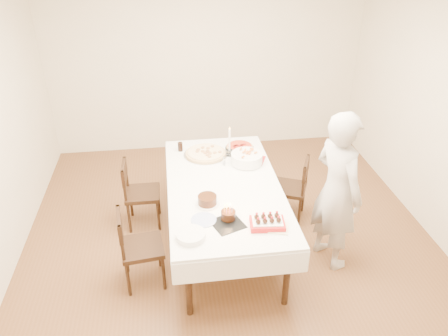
{
  "coord_description": "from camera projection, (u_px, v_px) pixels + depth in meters",
  "views": [
    {
      "loc": [
        -0.58,
        -3.61,
        3.14
      ],
      "look_at": [
        -0.07,
        0.11,
        0.95
      ],
      "focal_mm": 35.0,
      "sensor_mm": 36.0,
      "label": 1
    }
  ],
  "objects": [
    {
      "name": "plate_stack",
      "position": [
        191.0,
        235.0,
        3.71
      ],
      "size": [
        0.28,
        0.28,
        0.05
      ],
      "primitive_type": "cylinder",
      "rotation": [
        0.0,
        0.0,
        -0.11
      ],
      "color": "white",
      "rests_on": "dining_table"
    },
    {
      "name": "cola_glass",
      "position": [
        180.0,
        147.0,
        5.07
      ],
      "size": [
        0.06,
        0.06,
        0.11
      ],
      "primitive_type": "cylinder",
      "rotation": [
        0.0,
        0.0,
        0.09
      ],
      "color": "black",
      "rests_on": "dining_table"
    },
    {
      "name": "red_placemat",
      "position": [
        254.0,
        160.0,
        4.9
      ],
      "size": [
        0.3,
        0.3,
        0.01
      ],
      "primitive_type": "cube",
      "rotation": [
        0.0,
        0.0,
        -0.41
      ],
      "color": "#B21E1E",
      "rests_on": "dining_table"
    },
    {
      "name": "pizza_pepperoni",
      "position": [
        240.0,
        147.0,
        5.13
      ],
      "size": [
        0.4,
        0.4,
        0.04
      ],
      "primitive_type": "cylinder",
      "rotation": [
        0.0,
        0.0,
        -0.21
      ],
      "color": "red",
      "rests_on": "dining_table"
    },
    {
      "name": "pizza_white",
      "position": [
        206.0,
        153.0,
        4.99
      ],
      "size": [
        0.61,
        0.61,
        0.04
      ],
      "primitive_type": "cylinder",
      "rotation": [
        0.0,
        0.0,
        -0.24
      ],
      "color": "beige",
      "rests_on": "dining_table"
    },
    {
      "name": "china_plate",
      "position": [
        204.0,
        220.0,
        3.93
      ],
      "size": [
        0.27,
        0.27,
        0.01
      ],
      "primitive_type": "cylinder",
      "rotation": [
        0.0,
        0.0,
        0.18
      ],
      "color": "white",
      "rests_on": "dining_table"
    },
    {
      "name": "wall_back",
      "position": [
        206.0,
        60.0,
        6.2
      ],
      "size": [
        4.5,
        0.04,
        2.7
      ],
      "primitive_type": "cube",
      "color": "beige",
      "rests_on": "floor"
    },
    {
      "name": "chair_left_savory",
      "position": [
        143.0,
        194.0,
        4.93
      ],
      "size": [
        0.42,
        0.42,
        0.81
      ],
      "primitive_type": null,
      "rotation": [
        0.0,
        0.0,
        3.13
      ],
      "color": "black",
      "rests_on": "floor"
    },
    {
      "name": "pasta_bowl",
      "position": [
        247.0,
        158.0,
        4.8
      ],
      "size": [
        0.42,
        0.42,
        0.11
      ],
      "primitive_type": "cylinder",
      "rotation": [
        0.0,
        0.0,
        0.23
      ],
      "color": "white",
      "rests_on": "dining_table"
    },
    {
      "name": "layer_cake",
      "position": [
        207.0,
        200.0,
        4.13
      ],
      "size": [
        0.27,
        0.27,
        0.09
      ],
      "primitive_type": "cylinder",
      "rotation": [
        0.0,
        0.0,
        0.17
      ],
      "color": "#361B0D",
      "rests_on": "dining_table"
    },
    {
      "name": "chair_left_dessert",
      "position": [
        142.0,
        247.0,
        4.12
      ],
      "size": [
        0.47,
        0.47,
        0.83
      ],
      "primitive_type": null,
      "rotation": [
        0.0,
        0.0,
        3.26
      ],
      "color": "black",
      "rests_on": "floor"
    },
    {
      "name": "dining_table",
      "position": [
        224.0,
        215.0,
        4.64
      ],
      "size": [
        1.65,
        2.36,
        0.75
      ],
      "primitive_type": "cube",
      "rotation": [
        0.0,
        0.0,
        0.26
      ],
      "color": "silver",
      "rests_on": "floor"
    },
    {
      "name": "floor",
      "position": [
        232.0,
        248.0,
        4.74
      ],
      "size": [
        5.0,
        5.0,
        0.0
      ],
      "primitive_type": "plane",
      "color": "brown",
      "rests_on": "ground"
    },
    {
      "name": "strawberry_box",
      "position": [
        267.0,
        223.0,
        3.84
      ],
      "size": [
        0.32,
        0.23,
        0.08
      ],
      "primitive_type": null,
      "rotation": [
        0.0,
        0.0,
        -0.1
      ],
      "color": "#B01414",
      "rests_on": "dining_table"
    },
    {
      "name": "taper_candle",
      "position": [
        230.0,
        141.0,
        4.9
      ],
      "size": [
        0.1,
        0.1,
        0.36
      ],
      "primitive_type": "cylinder",
      "rotation": [
        0.0,
        0.0,
        0.34
      ],
      "color": "white",
      "rests_on": "dining_table"
    },
    {
      "name": "cake_board",
      "position": [
        228.0,
        224.0,
        3.89
      ],
      "size": [
        0.34,
        0.34,
        0.01
      ],
      "primitive_type": "cube",
      "rotation": [
        0.0,
        0.0,
        0.37
      ],
      "color": "black",
      "rests_on": "dining_table"
    },
    {
      "name": "box_lid",
      "position": [
        273.0,
        228.0,
        3.84
      ],
      "size": [
        0.31,
        0.26,
        0.02
      ],
      "primitive_type": "cube",
      "rotation": [
        0.0,
        0.0,
        -0.32
      ],
      "color": "beige",
      "rests_on": "dining_table"
    },
    {
      "name": "person",
      "position": [
        337.0,
        191.0,
        4.2
      ],
      "size": [
        0.58,
        0.7,
        1.66
      ],
      "primitive_type": "imported",
      "rotation": [
        0.0,
        0.0,
        1.93
      ],
      "color": "#BCB5B1",
      "rests_on": "floor"
    },
    {
      "name": "birthday_cake",
      "position": [
        228.0,
        212.0,
        3.91
      ],
      "size": [
        0.14,
        0.14,
        0.14
      ],
      "primitive_type": "cylinder",
      "rotation": [
        0.0,
        0.0,
        -0.08
      ],
      "color": "#321A0D",
      "rests_on": "dining_table"
    },
    {
      "name": "shaker_pair",
      "position": [
        224.0,
        162.0,
        4.78
      ],
      "size": [
        0.09,
        0.09,
        0.08
      ],
      "primitive_type": null,
      "rotation": [
        0.0,
        0.0,
        0.29
      ],
      "color": "white",
      "rests_on": "dining_table"
    },
    {
      "name": "chair_right_savory",
      "position": [
        289.0,
        188.0,
        5.04
      ],
      "size": [
        0.54,
        0.54,
        0.79
      ],
      "primitive_type": null,
      "rotation": [
        0.0,
        0.0,
        -0.42
      ],
      "color": "black",
      "rests_on": "floor"
    }
  ]
}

